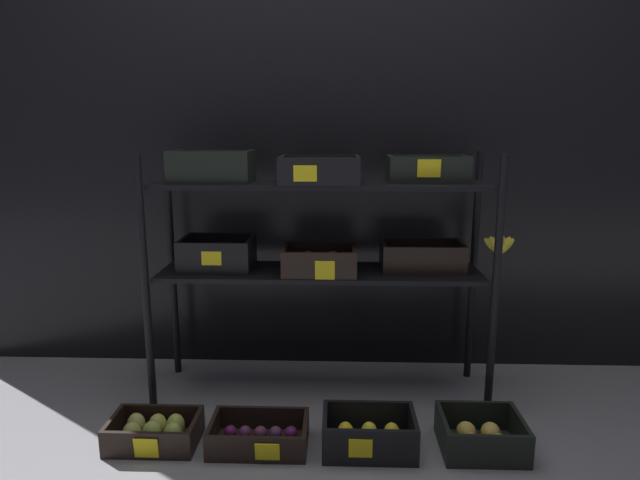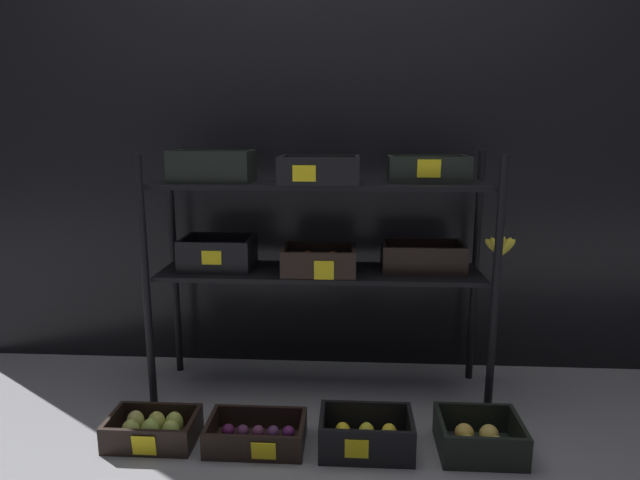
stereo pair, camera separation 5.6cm
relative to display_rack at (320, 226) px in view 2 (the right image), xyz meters
The scene contains 7 objects.
ground_plane 0.76m from the display_rack, 41.36° to the left, with size 10.00×10.00×0.00m, color gray.
storefront_wall 0.52m from the display_rack, 89.78° to the left, with size 3.81×0.12×2.25m, color black.
display_rack is the anchor object (origin of this frame).
crate_ground_pear 1.03m from the display_rack, 144.65° to the right, with size 0.33×0.22×0.11m.
crate_ground_plum 0.87m from the display_rack, 115.93° to the right, with size 0.37×0.23×0.10m.
crate_ground_lemon 0.86m from the display_rack, 65.88° to the right, with size 0.34×0.22×0.14m.
crate_ground_apple_gold 1.03m from the display_rack, 34.71° to the right, with size 0.30×0.25×0.13m.
Camera 2 is at (0.13, -2.22, 1.16)m, focal length 29.79 mm.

